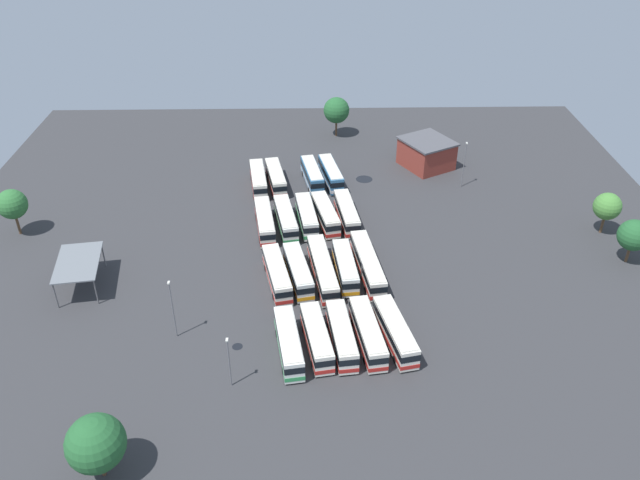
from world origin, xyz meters
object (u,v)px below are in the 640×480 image
at_px(bus_row0_slot1, 368,333).
at_px(bus_row2_slot0, 347,213).
at_px(bus_row3_slot3, 276,178).
at_px(bus_row3_slot4, 258,179).
at_px(bus_row1_slot1, 345,267).
at_px(bus_row0_slot2, 342,335).
at_px(bus_row0_slot3, 317,337).
at_px(bus_row2_slot4, 265,221).
at_px(depot_building, 427,153).
at_px(bus_row2_slot3, 286,219).
at_px(tree_west_edge, 336,110).
at_px(bus_row1_slot0, 368,264).
at_px(bus_row1_slot3, 298,271).
at_px(lamp_post_by_building, 173,307).
at_px(bus_row2_slot2, 307,216).
at_px(lamp_post_far_corner, 464,163).
at_px(maintenance_shelter, 78,263).
at_px(bus_row1_slot4, 277,274).
at_px(tree_north_edge, 634,235).
at_px(bus_row2_slot1, 325,214).
at_px(lamp_post_mid_lot, 229,360).
at_px(tree_south_edge, 96,444).
at_px(bus_row0_slot0, 395,331).
at_px(tree_northwest, 12,204).
at_px(tree_northeast, 607,206).
at_px(bus_row3_slot0, 331,174).
at_px(bus_row0_slot4, 289,343).

bearing_deg(bus_row0_slot1, bus_row2_slot0, 1.87).
height_order(bus_row3_slot3, bus_row3_slot4, same).
distance_m(bus_row1_slot1, bus_row2_slot0, 16.08).
relative_size(bus_row0_slot2, bus_row0_slot3, 1.02).
xyz_separation_m(bus_row2_slot4, depot_building, (23.94, -31.11, 1.00)).
bearing_deg(bus_row2_slot3, tree_west_edge, -14.71).
bearing_deg(bus_row1_slot0, bus_row0_slot2, 163.48).
bearing_deg(bus_row1_slot3, lamp_post_by_building, 126.67).
relative_size(bus_row2_slot2, lamp_post_far_corner, 1.27).
height_order(bus_row2_slot0, lamp_post_by_building, lamp_post_by_building).
distance_m(bus_row0_slot3, maintenance_shelter, 37.50).
bearing_deg(bus_row1_slot4, tree_north_edge, -85.05).
relative_size(bus_row1_slot1, tree_west_edge, 1.29).
xyz_separation_m(bus_row2_slot2, bus_row2_slot4, (-1.61, 7.07, 0.00)).
bearing_deg(bus_row0_slot3, bus_row1_slot0, -26.09).
bearing_deg(bus_row2_slot0, bus_row1_slot1, 176.01).
height_order(bus_row2_slot1, bus_row3_slot4, same).
xyz_separation_m(bus_row0_slot2, bus_row2_slot2, (30.64, 4.44, -0.00)).
xyz_separation_m(bus_row0_slot3, bus_row1_slot1, (15.70, -4.57, 0.00)).
xyz_separation_m(bus_row0_slot1, bus_row0_slot3, (-0.76, 6.70, -0.00)).
bearing_deg(maintenance_shelter, lamp_post_mid_lot, -130.74).
bearing_deg(bus_row0_slot1, tree_south_edge, 123.91).
relative_size(bus_row2_slot2, maintenance_shelter, 1.05).
xyz_separation_m(bus_row0_slot0, bus_row2_slot1, (30.46, 8.30, -0.00)).
xyz_separation_m(tree_northwest, tree_northeast, (-1.67, -97.84, -0.63)).
xyz_separation_m(bus_row0_slot3, depot_building, (53.28, -22.85, 1.00)).
bearing_deg(bus_row2_slot4, bus_row2_slot2, -77.19).
xyz_separation_m(bus_row0_slot2, lamp_post_by_building, (2.45, 22.00, 3.08)).
distance_m(depot_building, tree_north_edge, 43.24).
xyz_separation_m(bus_row3_slot0, tree_west_edge, (22.21, -1.98, 4.09)).
xyz_separation_m(bus_row0_slot1, bus_row2_slot3, (29.30, 11.44, -0.00)).
bearing_deg(lamp_post_by_building, bus_row3_slot3, -15.46).
relative_size(bus_row1_slot0, bus_row2_slot1, 1.28).
bearing_deg(tree_south_edge, bus_row2_slot1, -26.16).
relative_size(bus_row0_slot3, lamp_post_mid_lot, 1.53).
height_order(bus_row1_slot3, tree_northeast, tree_northeast).
height_order(bus_row0_slot0, bus_row2_slot4, same).
bearing_deg(tree_north_edge, bus_row2_slot3, 78.32).
bearing_deg(bus_row1_slot3, depot_building, -33.43).
distance_m(bus_row1_slot1, tree_south_edge, 44.31).
bearing_deg(bus_row3_slot3, lamp_post_by_building, 164.54).
bearing_deg(bus_row0_slot3, bus_row2_slot4, 15.73).
bearing_deg(bus_row2_slot4, bus_row1_slot1, -136.74).
relative_size(bus_row0_slot0, tree_west_edge, 1.39).
distance_m(bus_row1_slot4, bus_row2_slot3, 15.88).
bearing_deg(lamp_post_mid_lot, tree_north_edge, -66.94).
bearing_deg(bus_row0_slot4, bus_row0_slot1, -80.62).
xyz_separation_m(bus_row0_slot0, bus_row3_slot3, (44.32, 17.31, -0.00)).
height_order(bus_row2_slot1, tree_west_edge, tree_west_edge).
xyz_separation_m(bus_row0_slot3, tree_northwest, (29.25, 49.44, 3.80)).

